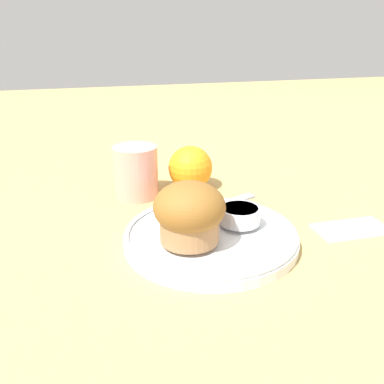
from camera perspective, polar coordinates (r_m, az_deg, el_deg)
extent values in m
plane|color=tan|center=(0.59, 0.55, -6.49)|extent=(3.00, 3.00, 0.00)
cylinder|color=white|center=(0.58, 2.51, -6.18)|extent=(0.23, 0.23, 0.01)
torus|color=white|center=(0.57, 2.52, -5.30)|extent=(0.23, 0.23, 0.01)
cylinder|color=#9E7047|center=(0.54, -0.34, -4.61)|extent=(0.07, 0.07, 0.04)
ellipsoid|color=brown|center=(0.53, -0.34, -2.00)|extent=(0.09, 0.09, 0.06)
cylinder|color=silver|center=(0.59, 6.27, -2.96)|extent=(0.06, 0.06, 0.02)
cylinder|color=beige|center=(0.59, 6.31, -2.16)|extent=(0.05, 0.05, 0.00)
sphere|color=#B7192D|center=(0.61, 2.12, -2.54)|extent=(0.02, 0.02, 0.02)
sphere|color=#B7192D|center=(0.61, 3.66, -2.37)|extent=(0.02, 0.02, 0.02)
cube|color=#B7B7BC|center=(0.63, 2.62, -2.24)|extent=(0.16, 0.08, 0.00)
sphere|color=orange|center=(0.75, -0.22, 3.23)|extent=(0.08, 0.08, 0.08)
cylinder|color=#E5998C|center=(0.72, -7.50, 2.68)|extent=(0.07, 0.07, 0.09)
cube|color=beige|center=(0.65, 20.60, -4.57)|extent=(0.11, 0.06, 0.01)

